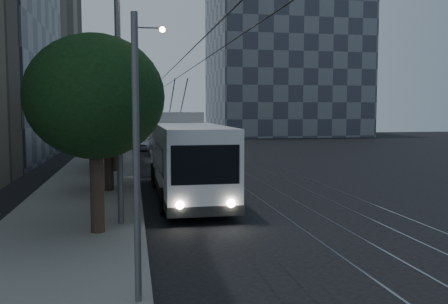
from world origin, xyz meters
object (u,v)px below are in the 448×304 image
trolleybus (186,157)px  car_white_b (164,149)px  car_white_c (158,147)px  pickup_silver (180,168)px  streetlamp_far (139,79)px  car_white_a (170,155)px  car_white_d (143,143)px  streetlamp_near (130,72)px

trolleybus → car_white_b: size_ratio=2.79×
car_white_b → car_white_c: size_ratio=1.22×
trolleybus → pickup_silver: trolleybus is taller
car_white_b → streetlamp_far: size_ratio=0.44×
pickup_silver → car_white_c: (-0.37, 16.50, -0.10)m
car_white_a → car_white_d: 13.56m
car_white_a → car_white_c: (-0.40, 8.46, -0.07)m
pickup_silver → car_white_d: size_ratio=1.30×
car_white_a → car_white_b: (0.00, 6.44, -0.02)m
streetlamp_far → streetlamp_near: bearing=-91.7°
pickup_silver → car_white_a: pickup_silver is taller
trolleybus → car_white_a: (0.20, 12.75, -1.10)m
trolleybus → pickup_silver: bearing=87.8°
pickup_silver → streetlamp_near: (-2.67, -10.76, 4.59)m
trolleybus → streetlamp_far: size_ratio=1.23×
car_white_b → streetlamp_far: 7.03m
pickup_silver → car_white_c: bearing=86.0°
car_white_c → streetlamp_near: bearing=-96.7°
streetlamp_near → car_white_a: bearing=81.8°
car_white_a → streetlamp_far: 6.70m
car_white_c → streetlamp_far: streetlamp_far is taller
car_white_c → trolleybus: bearing=-91.3°
pickup_silver → streetlamp_near: 12.00m
car_white_d → car_white_b: bearing=-66.1°
car_white_d → streetlamp_near: streetlamp_near is taller
car_white_a → car_white_c: car_white_a is taller
car_white_a → pickup_silver: bearing=-71.2°
car_white_d → streetlamp_far: (-0.48, -10.57, 5.69)m
trolleybus → car_white_a: size_ratio=3.18×
pickup_silver → car_white_c: size_ratio=1.38×
trolleybus → car_white_d: (-1.40, 26.22, -1.11)m
car_white_d → trolleybus: bearing=-75.9°
streetlamp_far → car_white_c: bearing=73.3°
trolleybus → car_white_b: 19.23m
car_white_a → car_white_b: car_white_a is taller
trolleybus → streetlamp_near: 7.43m
pickup_silver → streetlamp_near: bearing=-109.3°
streetlamp_near → streetlamp_far: size_ratio=0.82×
car_white_c → streetlamp_near: 27.75m
streetlamp_near → car_white_b: bearing=83.9°
pickup_silver → car_white_d: (-1.57, 21.50, -0.04)m
car_white_b → car_white_d: 7.20m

